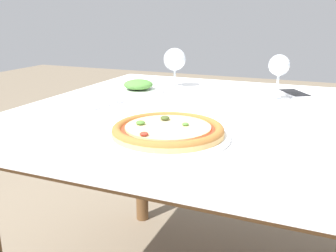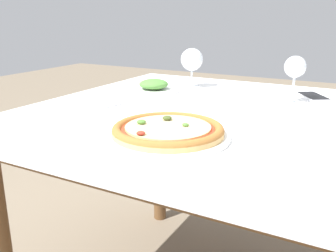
{
  "view_description": "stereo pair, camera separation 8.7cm",
  "coord_description": "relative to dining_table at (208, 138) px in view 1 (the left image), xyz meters",
  "views": [
    {
      "loc": [
        0.31,
        -1.05,
        0.99
      ],
      "look_at": [
        -0.02,
        -0.28,
        0.74
      ],
      "focal_mm": 40.0,
      "sensor_mm": 36.0,
      "label": 1
    },
    {
      "loc": [
        0.39,
        -1.01,
        0.99
      ],
      "look_at": [
        -0.02,
        -0.28,
        0.74
      ],
      "focal_mm": 40.0,
      "sensor_mm": 36.0,
      "label": 2
    }
  ],
  "objects": [
    {
      "name": "dining_table",
      "position": [
        0.0,
        0.0,
        0.0
      ],
      "size": [
        1.14,
        1.11,
        0.71
      ],
      "color": "brown",
      "rests_on": "ground_plane"
    },
    {
      "name": "pizza_plate",
      "position": [
        -0.02,
        -0.28,
        0.1
      ],
      "size": [
        0.29,
        0.29,
        0.04
      ],
      "color": "white",
      "rests_on": "dining_table"
    },
    {
      "name": "fork",
      "position": [
        -0.32,
        -0.06,
        0.08
      ],
      "size": [
        0.05,
        0.17,
        0.0
      ],
      "color": "silver",
      "rests_on": "dining_table"
    },
    {
      "name": "wine_glass_far_left",
      "position": [
        0.17,
        0.23,
        0.2
      ],
      "size": [
        0.07,
        0.07,
        0.15
      ],
      "color": "silver",
      "rests_on": "dining_table"
    },
    {
      "name": "wine_glass_far_right",
      "position": [
        -0.24,
        0.33,
        0.19
      ],
      "size": [
        0.09,
        0.09,
        0.15
      ],
      "color": "silver",
      "rests_on": "dining_table"
    },
    {
      "name": "cell_phone",
      "position": [
        0.22,
        0.34,
        0.09
      ],
      "size": [
        0.14,
        0.16,
        0.01
      ],
      "color": "white",
      "rests_on": "dining_table"
    },
    {
      "name": "side_plate",
      "position": [
        -0.33,
        0.18,
        0.1
      ],
      "size": [
        0.19,
        0.19,
        0.05
      ],
      "color": "white",
      "rests_on": "dining_table"
    }
  ]
}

